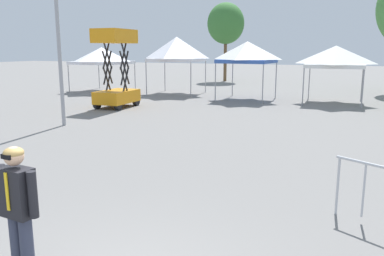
{
  "coord_description": "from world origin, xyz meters",
  "views": [
    {
      "loc": [
        2.53,
        -3.2,
        2.9
      ],
      "look_at": [
        -0.56,
        4.07,
        1.3
      ],
      "focal_mm": 36.86,
      "sensor_mm": 36.0,
      "label": 1
    }
  ],
  "objects_px": {
    "scissor_lift": "(117,84)",
    "tree_behind_tents_center": "(226,24)",
    "canopy_tent_behind_left": "(247,52)",
    "canopy_tent_right_of_center": "(336,57)",
    "canopy_tent_behind_right": "(177,49)",
    "canopy_tent_left_of_center": "(102,56)",
    "person_foreground": "(18,207)"
  },
  "relations": [
    {
      "from": "canopy_tent_right_of_center",
      "to": "tree_behind_tents_center",
      "type": "xyz_separation_m",
      "value": [
        -9.98,
        11.6,
        2.57
      ]
    },
    {
      "from": "canopy_tent_behind_right",
      "to": "canopy_tent_behind_left",
      "type": "distance_m",
      "value": 5.02
    },
    {
      "from": "canopy_tent_left_of_center",
      "to": "tree_behind_tents_center",
      "type": "bearing_deg",
      "value": 66.48
    },
    {
      "from": "canopy_tent_behind_right",
      "to": "canopy_tent_right_of_center",
      "type": "bearing_deg",
      "value": -3.56
    },
    {
      "from": "canopy_tent_behind_right",
      "to": "canopy_tent_behind_left",
      "type": "bearing_deg",
      "value": -12.35
    },
    {
      "from": "canopy_tent_left_of_center",
      "to": "canopy_tent_behind_left",
      "type": "height_order",
      "value": "canopy_tent_behind_left"
    },
    {
      "from": "canopy_tent_behind_left",
      "to": "tree_behind_tents_center",
      "type": "relative_size",
      "value": 0.48
    },
    {
      "from": "canopy_tent_behind_left",
      "to": "canopy_tent_right_of_center",
      "type": "relative_size",
      "value": 1.08
    },
    {
      "from": "canopy_tent_behind_right",
      "to": "canopy_tent_right_of_center",
      "type": "distance_m",
      "value": 9.62
    },
    {
      "from": "scissor_lift",
      "to": "canopy_tent_behind_left",
      "type": "bearing_deg",
      "value": 46.51
    },
    {
      "from": "canopy_tent_behind_left",
      "to": "canopy_tent_left_of_center",
      "type": "bearing_deg",
      "value": 176.76
    },
    {
      "from": "scissor_lift",
      "to": "tree_behind_tents_center",
      "type": "distance_m",
      "value": 17.93
    },
    {
      "from": "tree_behind_tents_center",
      "to": "canopy_tent_behind_left",
      "type": "bearing_deg",
      "value": -66.34
    },
    {
      "from": "canopy_tent_behind_right",
      "to": "canopy_tent_left_of_center",
      "type": "bearing_deg",
      "value": -174.81
    },
    {
      "from": "person_foreground",
      "to": "canopy_tent_right_of_center",
      "type": "bearing_deg",
      "value": 82.98
    },
    {
      "from": "canopy_tent_left_of_center",
      "to": "canopy_tent_right_of_center",
      "type": "bearing_deg",
      "value": -0.41
    },
    {
      "from": "canopy_tent_right_of_center",
      "to": "canopy_tent_left_of_center",
      "type": "bearing_deg",
      "value": 179.59
    },
    {
      "from": "canopy_tent_left_of_center",
      "to": "canopy_tent_behind_right",
      "type": "height_order",
      "value": "canopy_tent_behind_right"
    },
    {
      "from": "canopy_tent_behind_right",
      "to": "canopy_tent_behind_left",
      "type": "xyz_separation_m",
      "value": [
        4.9,
        -1.07,
        -0.16
      ]
    },
    {
      "from": "canopy_tent_behind_left",
      "to": "scissor_lift",
      "type": "bearing_deg",
      "value": -133.49
    },
    {
      "from": "canopy_tent_left_of_center",
      "to": "scissor_lift",
      "type": "xyz_separation_m",
      "value": [
        5.14,
        -6.01,
        -1.25
      ]
    },
    {
      "from": "canopy_tent_behind_left",
      "to": "scissor_lift",
      "type": "height_order",
      "value": "scissor_lift"
    },
    {
      "from": "canopy_tent_behind_left",
      "to": "canopy_tent_right_of_center",
      "type": "distance_m",
      "value": 4.72
    },
    {
      "from": "canopy_tent_left_of_center",
      "to": "canopy_tent_behind_left",
      "type": "xyz_separation_m",
      "value": [
        10.3,
        -0.58,
        0.28
      ]
    },
    {
      "from": "canopy_tent_left_of_center",
      "to": "tree_behind_tents_center",
      "type": "xyz_separation_m",
      "value": [
        5.0,
        11.5,
        2.62
      ]
    },
    {
      "from": "canopy_tent_right_of_center",
      "to": "canopy_tent_behind_left",
      "type": "bearing_deg",
      "value": -174.21
    },
    {
      "from": "canopy_tent_behind_left",
      "to": "canopy_tent_right_of_center",
      "type": "bearing_deg",
      "value": 5.79
    },
    {
      "from": "canopy_tent_behind_right",
      "to": "person_foreground",
      "type": "distance_m",
      "value": 21.16
    },
    {
      "from": "tree_behind_tents_center",
      "to": "canopy_tent_right_of_center",
      "type": "bearing_deg",
      "value": -49.29
    },
    {
      "from": "canopy_tent_left_of_center",
      "to": "person_foreground",
      "type": "distance_m",
      "value": 23.12
    },
    {
      "from": "tree_behind_tents_center",
      "to": "canopy_tent_behind_right",
      "type": "bearing_deg",
      "value": -87.96
    },
    {
      "from": "canopy_tent_right_of_center",
      "to": "person_foreground",
      "type": "xyz_separation_m",
      "value": [
        -2.37,
        -19.21,
        -1.44
      ]
    }
  ]
}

